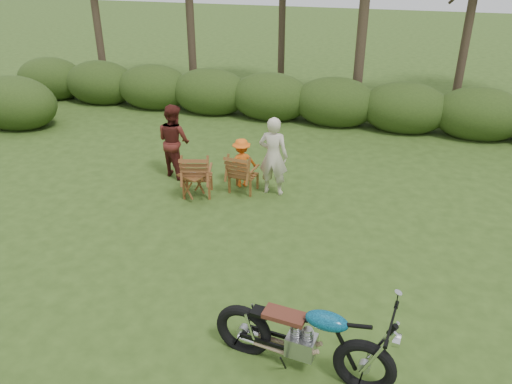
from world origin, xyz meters
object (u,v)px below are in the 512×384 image
(adult_b, at_px, (177,175))
(lawn_chair_right, at_px, (244,191))
(side_table, at_px, (193,186))
(adult_a, at_px, (273,193))
(cup, at_px, (193,172))
(lawn_chair_left, at_px, (198,194))
(child, at_px, (242,185))
(motorcycle, at_px, (300,366))

(adult_b, bearing_deg, lawn_chair_right, -165.94)
(side_table, height_order, adult_a, adult_a)
(lawn_chair_right, xyz_separation_m, side_table, (-0.90, -0.65, 0.28))
(lawn_chair_right, bearing_deg, cup, 40.43)
(lawn_chair_left, distance_m, cup, 0.64)
(lawn_chair_left, distance_m, child, 1.04)
(side_table, xyz_separation_m, adult_a, (1.54, 0.75, -0.28))
(lawn_chair_right, relative_size, adult_a, 0.53)
(motorcycle, relative_size, adult_b, 1.31)
(motorcycle, xyz_separation_m, adult_a, (-1.65, 4.73, 0.00))
(side_table, distance_m, child, 1.22)
(adult_b, height_order, child, adult_b)
(motorcycle, distance_m, cup, 5.15)
(lawn_chair_left, bearing_deg, motorcycle, 111.36)
(adult_b, bearing_deg, lawn_chair_left, 163.19)
(side_table, relative_size, cup, 4.40)
(lawn_chair_left, height_order, adult_b, adult_b)
(lawn_chair_left, xyz_separation_m, adult_a, (1.52, 0.55, 0.00))
(lawn_chair_left, relative_size, cup, 7.85)
(lawn_chair_right, xyz_separation_m, adult_a, (0.64, 0.09, 0.00))
(lawn_chair_left, distance_m, side_table, 0.34)
(side_table, distance_m, adult_a, 1.73)
(motorcycle, xyz_separation_m, lawn_chair_left, (-3.17, 4.18, 0.00))
(lawn_chair_left, height_order, side_table, side_table)
(cup, distance_m, adult_b, 1.46)
(adult_a, height_order, adult_b, adult_a)
(adult_b, bearing_deg, side_table, 156.45)
(lawn_chair_left, bearing_deg, lawn_chair_right, -168.68)
(lawn_chair_right, bearing_deg, motorcycle, 121.24)
(child, bearing_deg, side_table, 15.59)
(adult_b, xyz_separation_m, child, (1.66, -0.11, 0.00))
(adult_b, bearing_deg, cup, 156.87)
(side_table, relative_size, adult_a, 0.32)
(lawn_chair_right, height_order, lawn_chair_left, lawn_chair_left)
(cup, bearing_deg, motorcycle, -51.44)
(motorcycle, relative_size, adult_a, 1.30)
(cup, xyz_separation_m, child, (0.78, 0.89, -0.61))
(lawn_chair_right, bearing_deg, child, -58.74)
(lawn_chair_left, height_order, cup, cup)
(motorcycle, bearing_deg, adult_a, 115.48)
(motorcycle, distance_m, side_table, 5.11)
(cup, distance_m, adult_a, 1.81)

